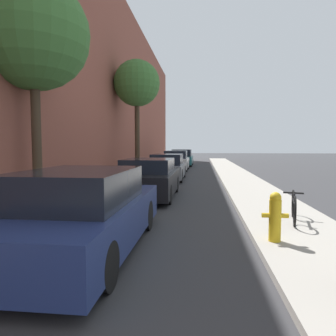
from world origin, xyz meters
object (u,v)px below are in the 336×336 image
object	(u,v)px
parked_car_white	(176,161)
street_tree_near	(33,35)
parked_car_navy	(83,213)
parked_car_teal	(182,158)
parked_car_black	(149,179)
bicycle	(294,207)
street_tree_far	(137,84)
fire_hydrant	(275,216)
parked_car_grey	(168,168)

from	to	relation	value
parked_car_white	street_tree_near	xyz separation A→B (m)	(-2.54, -13.92, 3.97)
parked_car_navy	parked_car_teal	size ratio (longest dim) A/B	0.99
parked_car_black	parked_car_teal	xyz separation A→B (m)	(0.02, 16.72, 0.04)
street_tree_near	parked_car_navy	bearing A→B (deg)	-50.20
parked_car_white	parked_car_teal	bearing A→B (deg)	89.23
parked_car_teal	bicycle	bearing A→B (deg)	-79.43
street_tree_far	fire_hydrant	xyz separation A→B (m)	(4.90, -11.60, -4.62)
parked_car_black	street_tree_far	distance (m)	8.29
parked_car_navy	parked_car_teal	xyz separation A→B (m)	(0.19, 22.17, 0.03)
parked_car_teal	bicycle	size ratio (longest dim) A/B	2.95
parked_car_white	parked_car_teal	world-z (taller)	parked_car_teal
parked_car_grey	street_tree_far	world-z (taller)	street_tree_far
parked_car_navy	bicycle	world-z (taller)	parked_car_navy
parked_car_navy	bicycle	xyz separation A→B (m)	(3.95, 2.00, -0.20)
fire_hydrant	parked_car_teal	bearing A→B (deg)	97.97
parked_car_navy	street_tree_near	xyz separation A→B (m)	(-2.43, 2.91, 3.99)
parked_car_black	street_tree_far	size ratio (longest dim) A/B	0.64
parked_car_navy	fire_hydrant	xyz separation A→B (m)	(3.22, 0.53, -0.09)
parked_car_navy	parked_car_white	size ratio (longest dim) A/B	1.09
parked_car_grey	fire_hydrant	size ratio (longest dim) A/B	4.88
bicycle	fire_hydrant	bearing A→B (deg)	-102.77
parked_car_black	street_tree_far	world-z (taller)	street_tree_far
street_tree_far	fire_hydrant	distance (m)	13.42
parked_car_teal	fire_hydrant	bearing A→B (deg)	-82.03
parked_car_white	bicycle	size ratio (longest dim) A/B	2.67
fire_hydrant	bicycle	size ratio (longest dim) A/B	0.56
parked_car_navy	bicycle	distance (m)	4.43
parked_car_grey	street_tree_near	xyz separation A→B (m)	(-2.60, -8.02, 4.01)
parked_car_navy	street_tree_near	distance (m)	5.51
fire_hydrant	parked_car_white	bearing A→B (deg)	100.77
fire_hydrant	bicycle	bearing A→B (deg)	63.53
parked_car_grey	parked_car_black	bearing A→B (deg)	-90.03
parked_car_navy	street_tree_near	bearing A→B (deg)	129.80
parked_car_navy	street_tree_near	size ratio (longest dim) A/B	0.74
street_tree_near	bicycle	bearing A→B (deg)	-8.15
parked_car_black	street_tree_near	bearing A→B (deg)	-135.67
parked_car_grey	street_tree_far	size ratio (longest dim) A/B	0.65
parked_car_black	fire_hydrant	xyz separation A→B (m)	(3.05, -4.92, -0.08)
parked_car_black	bicycle	world-z (taller)	parked_car_black
parked_car_teal	fire_hydrant	xyz separation A→B (m)	(3.03, -21.64, -0.12)
parked_car_teal	street_tree_far	bearing A→B (deg)	-100.54
parked_car_grey	parked_car_teal	distance (m)	11.23
parked_car_grey	street_tree_near	size ratio (longest dim) A/B	0.70
parked_car_navy	fire_hydrant	bearing A→B (deg)	9.30
parked_car_teal	bicycle	distance (m)	20.52
parked_car_navy	fire_hydrant	size ratio (longest dim) A/B	5.16
parked_car_black	parked_car_white	world-z (taller)	parked_car_white
fire_hydrant	parked_car_grey	bearing A→B (deg)	106.31
parked_car_white	street_tree_near	distance (m)	14.70
parked_car_navy	parked_car_black	xyz separation A→B (m)	(0.17, 5.45, -0.02)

